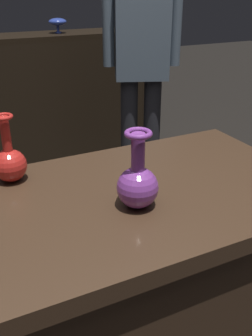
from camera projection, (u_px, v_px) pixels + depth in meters
name	position (u px, v px, depth m)	size (l,w,h in m)	color
display_plinth	(117.00, 301.00, 1.26)	(1.20, 0.64, 0.80)	#382619
vase_centerpiece	(138.00, 182.00, 1.01)	(0.11, 0.11, 0.21)	#7A388E
vase_tall_behind	(10.00, 162.00, 1.15)	(0.10, 0.10, 0.21)	red
shelf_vase_right	(58.00, 22.00, 2.94)	(0.14, 0.14, 0.11)	#2D429E
shelf_vase_far_right	(121.00, 22.00, 3.13)	(0.09, 0.09, 0.19)	gray
visitor_near_right	(142.00, 53.00, 2.34)	(0.44, 0.29, 1.62)	#232328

